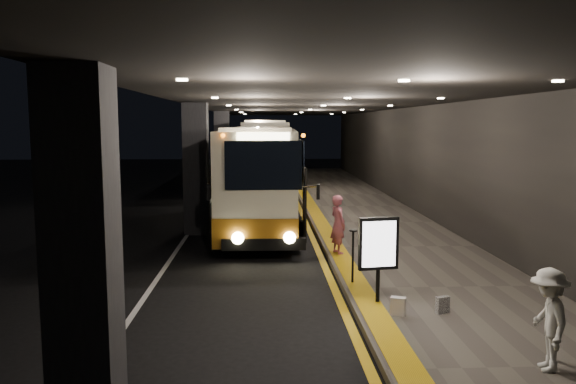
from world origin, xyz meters
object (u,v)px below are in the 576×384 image
object	(u,v)px
coach_second	(264,155)
stanchion_post	(353,257)
passenger_boarding	(338,224)
coach_main	(263,180)
info_sign	(379,245)
coach_third	(263,147)
passenger_waiting_white	(549,320)
bag_polka	(442,305)
bag_plain	(398,306)

from	to	relation	value
coach_second	stanchion_post	world-z (taller)	coach_second
passenger_boarding	stanchion_post	world-z (taller)	passenger_boarding
coach_second	passenger_boarding	xyz separation A→B (m)	(1.98, -19.63, -0.86)
coach_main	info_sign	size ratio (longest dim) A/B	6.55
coach_third	info_sign	xyz separation A→B (m)	(2.27, -37.40, -0.47)
info_sign	stanchion_post	size ratio (longest dim) A/B	1.45
passenger_waiting_white	bag_polka	world-z (taller)	passenger_waiting_white
bag_plain	stanchion_post	distance (m)	2.27
passenger_boarding	bag_plain	world-z (taller)	passenger_boarding
coach_second	coach_third	size ratio (longest dim) A/B	1.01
coach_second	info_sign	world-z (taller)	coach_second
coach_second	passenger_waiting_white	xyz separation A→B (m)	(4.03, -27.10, -0.91)
coach_third	info_sign	bearing A→B (deg)	-89.92
bag_plain	stanchion_post	size ratio (longest dim) A/B	0.28
bag_polka	info_sign	xyz separation A→B (m)	(-1.09, 0.70, 1.00)
passenger_boarding	passenger_waiting_white	world-z (taller)	passenger_boarding
coach_main	coach_third	bearing A→B (deg)	92.38
coach_second	passenger_waiting_white	size ratio (longest dim) A/B	8.02
coach_second	bag_plain	world-z (taller)	coach_second
info_sign	stanchion_post	world-z (taller)	info_sign
bag_polka	passenger_boarding	bearing A→B (deg)	104.87
coach_second	passenger_waiting_white	bearing A→B (deg)	-81.89
coach_second	info_sign	distance (m)	24.02
bag_polka	info_sign	distance (m)	1.64
bag_plain	coach_second	bearing A→B (deg)	95.64
coach_main	stanchion_post	bearing A→B (deg)	-73.65
passenger_boarding	bag_polka	bearing A→B (deg)	173.41
passenger_waiting_white	coach_third	bearing A→B (deg)	-164.55
coach_main	bag_polka	bearing A→B (deg)	-69.20
passenger_boarding	coach_main	bearing A→B (deg)	0.31
coach_third	passenger_waiting_white	size ratio (longest dim) A/B	7.93
bag_polka	coach_main	bearing A→B (deg)	108.43
bag_plain	stanchion_post	bearing A→B (deg)	103.19
coach_second	stanchion_post	distance (m)	22.62
coach_second	coach_third	distance (m)	13.48
passenger_waiting_white	bag_polka	xyz separation A→B (m)	(-0.73, 2.49, -0.59)
coach_third	bag_polka	xyz separation A→B (m)	(3.36, -38.10, -1.47)
bag_polka	bag_plain	world-z (taller)	bag_plain
stanchion_post	passenger_boarding	bearing A→B (deg)	89.01
passenger_waiting_white	bag_polka	distance (m)	2.66
coach_second	bag_plain	size ratio (longest dim) A/B	35.53
info_sign	stanchion_post	bearing A→B (deg)	92.06
bag_polka	info_sign	size ratio (longest dim) A/B	0.18
coach_second	stanchion_post	bearing A→B (deg)	-85.44
coach_second	bag_polka	size ratio (longest dim) A/B	38.01
bag_plain	coach_main	bearing A→B (deg)	103.80
passenger_waiting_white	bag_plain	xyz separation A→B (m)	(-1.59, 2.42, -0.58)
coach_main	stanchion_post	size ratio (longest dim) A/B	9.47
bag_polka	stanchion_post	xyz separation A→B (m)	(-1.37, 2.10, 0.44)
coach_main	bag_polka	size ratio (longest dim) A/B	35.60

